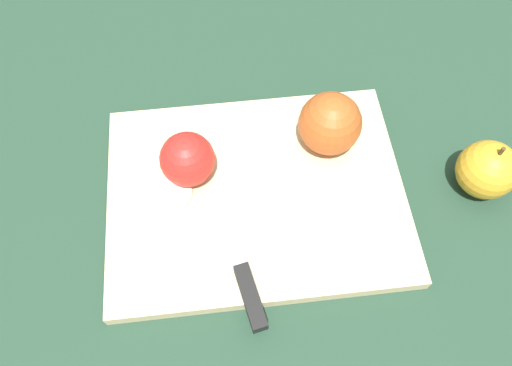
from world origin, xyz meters
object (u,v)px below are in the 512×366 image
Objects in this scene: apple_whole at (486,167)px; apple_half_right at (188,159)px; apple_half_left at (330,124)px; knife at (247,286)px.

apple_half_right is at bearing -4.01° from apple_whole.
apple_half_left is at bearing -18.32° from apple_whole.
apple_half_left is 0.23m from knife.
apple_half_left reaches higher than knife.
apple_half_right is 0.18m from knife.
apple_half_right is at bearing 8.22° from knife.
apple_half_right is 0.38m from apple_whole.
apple_whole is at bearing 84.14° from apple_half_left.
apple_whole is (-0.38, 0.03, -0.02)m from apple_half_right.
apple_half_left is 0.21m from apple_whole.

